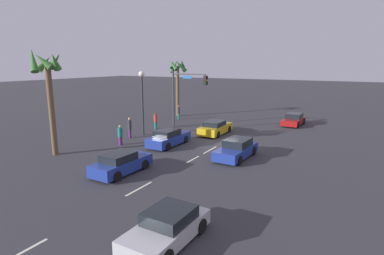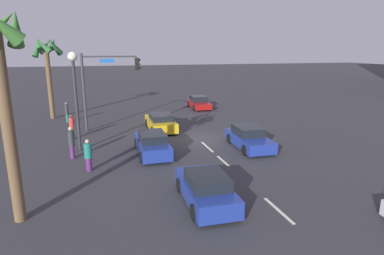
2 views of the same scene
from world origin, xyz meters
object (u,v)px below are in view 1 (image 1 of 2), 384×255
object	(u,v)px
traffic_signal	(185,90)
pedestrian_1	(130,127)
car_4	(169,138)
streetlamp	(142,91)
palm_tree_1	(177,73)
pedestrian_2	(120,135)
car_2	(215,128)
palm_tree_0	(48,79)
car_0	(121,163)
car_5	(294,120)
car_3	(167,227)
pedestrian_3	(179,112)
car_1	(236,149)
pedestrian_0	(156,120)

from	to	relation	value
traffic_signal	pedestrian_1	size ratio (longest dim) A/B	3.13
car_4	streetlamp	size ratio (longest dim) A/B	0.73
car_4	pedestrian_1	bearing A→B (deg)	84.22
pedestrian_1	palm_tree_1	distance (m)	13.63
traffic_signal	pedestrian_2	xyz separation A→B (m)	(-8.86, 1.12, -3.16)
car_2	palm_tree_0	bearing A→B (deg)	148.06
car_0	streetlamp	world-z (taller)	streetlamp
palm_tree_0	palm_tree_1	distance (m)	19.62
car_0	car_5	world-z (taller)	car_0
car_3	pedestrian_3	xyz separation A→B (m)	(22.94, 13.75, 0.36)
palm_tree_0	palm_tree_1	bearing A→B (deg)	3.40
car_2	pedestrian_2	xyz separation A→B (m)	(-7.74, 5.30, 0.27)
car_0	pedestrian_3	xyz separation A→B (m)	(17.99, 6.90, 0.32)
car_4	car_5	world-z (taller)	car_4
car_1	car_4	bearing A→B (deg)	86.28
car_3	pedestrian_1	distance (m)	17.79
car_1	pedestrian_3	xyz separation A→B (m)	(11.30, 12.07, 0.32)
car_2	car_1	bearing A→B (deg)	-143.27
car_0	car_3	distance (m)	8.45
car_3	car_5	bearing A→B (deg)	1.22
car_4	car_5	distance (m)	16.09
pedestrian_1	pedestrian_3	world-z (taller)	pedestrian_1
pedestrian_0	pedestrian_3	size ratio (longest dim) A/B	1.01
pedestrian_2	traffic_signal	bearing A→B (deg)	-7.19
pedestrian_0	car_3	bearing A→B (deg)	-142.73
car_1	car_2	bearing A→B (deg)	36.73
streetlamp	pedestrian_0	world-z (taller)	streetlamp
car_0	car_2	distance (m)	12.95
pedestrian_0	car_5	bearing A→B (deg)	-52.93
traffic_signal	palm_tree_0	world-z (taller)	palm_tree_0
car_5	pedestrian_0	xyz separation A→B (m)	(-9.34, 12.37, 0.33)
car_3	traffic_signal	xyz separation A→B (m)	(19.01, 10.52, 3.46)
car_2	pedestrian_3	distance (m)	8.97
streetlamp	pedestrian_1	bearing A→B (deg)	167.54
car_5	pedestrian_3	world-z (taller)	pedestrian_3
pedestrian_2	car_0	bearing A→B (deg)	-137.37
traffic_signal	pedestrian_0	xyz separation A→B (m)	(-2.02, 2.40, -3.11)
pedestrian_0	pedestrian_3	xyz separation A→B (m)	(5.95, 0.83, 0.01)
car_3	palm_tree_1	xyz separation A→B (m)	(25.08, 15.23, 5.04)
palm_tree_1	car_2	bearing A→B (deg)	-129.01
car_1	streetlamp	xyz separation A→B (m)	(2.45, 10.60, 3.67)
car_5	pedestrian_3	size ratio (longest dim) A/B	2.35
car_5	pedestrian_2	size ratio (longest dim) A/B	2.42
streetlamp	pedestrian_1	world-z (taller)	streetlamp
pedestrian_0	palm_tree_1	xyz separation A→B (m)	(8.10, 2.31, 4.69)
pedestrian_3	palm_tree_0	distance (m)	18.08
car_2	streetlamp	xyz separation A→B (m)	(-3.79, 5.94, 3.68)
pedestrian_0	palm_tree_0	bearing A→B (deg)	174.33
car_5	palm_tree_1	world-z (taller)	palm_tree_1
car_0	pedestrian_0	distance (m)	13.49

